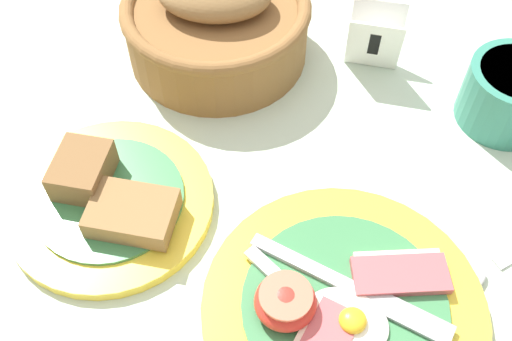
{
  "coord_description": "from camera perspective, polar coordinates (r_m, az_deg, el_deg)",
  "views": [
    {
      "loc": [
        0.08,
        -0.22,
        0.49
      ],
      "look_at": [
        -0.05,
        0.1,
        0.02
      ],
      "focal_mm": 42.0,
      "sensor_mm": 36.0,
      "label": 1
    }
  ],
  "objects": [
    {
      "name": "number_card",
      "position": [
        0.7,
        11.26,
        12.21
      ],
      "size": [
        0.07,
        0.05,
        0.07
      ],
      "rotation": [
        0.0,
        0.0,
        0.16
      ],
      "color": "white",
      "rests_on": "ground_plane"
    },
    {
      "name": "sugar_cup",
      "position": [
        0.68,
        23.11,
        6.78
      ],
      "size": [
        0.1,
        0.1,
        0.07
      ],
      "color": "#337F6B",
      "rests_on": "ground_plane"
    },
    {
      "name": "breakfast_plate",
      "position": [
        0.52,
        7.91,
        -13.2
      ],
      "size": [
        0.24,
        0.24,
        0.04
      ],
      "color": "yellow",
      "rests_on": "ground_plane"
    },
    {
      "name": "bread_plate",
      "position": [
        0.59,
        -13.76,
        -2.68
      ],
      "size": [
        0.2,
        0.2,
        0.05
      ],
      "color": "yellow",
      "rests_on": "ground_plane"
    },
    {
      "name": "teaspoon_near_cup",
      "position": [
        0.57,
        20.38,
        -9.25
      ],
      "size": [
        0.14,
        0.16,
        0.01
      ],
      "rotation": [
        0.0,
        0.0,
        4.02
      ],
      "color": "silver",
      "rests_on": "ground_plane"
    },
    {
      "name": "ground_plane",
      "position": [
        0.54,
        1.07,
        -10.8
      ],
      "size": [
        3.0,
        3.0,
        0.0
      ],
      "primitive_type": "plane",
      "color": "#B7CCB7"
    },
    {
      "name": "bread_basket",
      "position": [
        0.69,
        -3.77,
        13.87
      ],
      "size": [
        0.21,
        0.21,
        0.11
      ],
      "color": "brown",
      "rests_on": "ground_plane"
    }
  ]
}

